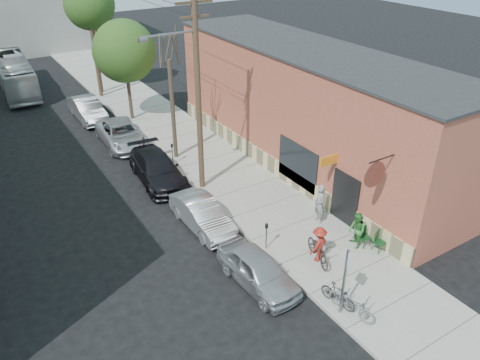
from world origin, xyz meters
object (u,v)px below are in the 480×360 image
utility_pole_near (197,90)px  patron_green (357,230)px  parking_meter_far (172,151)px  patio_chair_b (364,237)px  tree_leafy_far (89,5)px  patio_chair_a (379,242)px  patron_grey (319,204)px  car_3 (122,134)px  sign_post (345,276)px  parked_bike_b (352,303)px  car_0 (258,270)px  car_4 (87,109)px  bus (15,75)px  parking_meter_near (266,232)px  cyclist (319,244)px  tree_leafy_mid (124,51)px  car_1 (202,214)px  parked_bike_a (338,295)px  car_2 (157,169)px  tree_bare (173,111)px

utility_pole_near → patron_green: 9.76m
parking_meter_far → patron_green: (3.31, -11.28, -0.01)m
utility_pole_near → patron_green: size_ratio=6.06×
patio_chair_b → tree_leafy_far: bearing=112.2°
patio_chair_a → patio_chair_b: bearing=90.8°
patron_grey → car_3: (-4.66, 13.39, -0.41)m
parking_meter_far → sign_post: bearing=-89.6°
patron_grey → parked_bike_b: patron_grey is taller
patio_chair_a → car_3: (-5.40, 16.44, 0.11)m
patron_green → car_3: 16.40m
patio_chair_a → car_0: bearing=145.1°
car_4 → bus: (-3.10, 9.20, 0.62)m
parking_meter_far → parked_bike_b: size_ratio=0.66×
bus → parked_bike_b: bearing=-77.6°
parking_meter_near → cyclist: bearing=-52.9°
tree_leafy_mid → patron_green: tree_leafy_mid is taller
patio_chair_a → sign_post: bearing=-177.6°
parked_bike_b → car_1: 8.00m
cyclist → parked_bike_a: (-1.07, -2.36, -0.35)m
parking_meter_far → patron_green: patron_green is taller
parking_meter_near → utility_pole_near: utility_pole_near is taller
parked_bike_b → bus: bus is taller
car_0 → bus: 30.06m
parked_bike_b → car_2: 13.04m
patio_chair_b → parked_bike_b: bearing=-125.8°
cyclist → tree_leafy_mid: bearing=-102.2°
parked_bike_b → car_3: bearing=83.1°
cyclist → car_2: (-2.80, 9.96, -0.20)m
patron_green → bus: 31.40m
utility_pole_near → tree_leafy_mid: size_ratio=1.47×
tree_bare → patron_grey: bearing=-74.7°
utility_pole_near → patron_grey: utility_pole_near is taller
tree_leafy_far → cyclist: size_ratio=5.42×
patio_chair_a → parked_bike_b: parked_bike_b is taller
patio_chair_b → car_4: car_4 is taller
utility_pole_near → tree_bare: bearing=84.1°
car_2 → car_3: 5.58m
patron_green → parking_meter_near: bearing=-101.5°
patron_green → car_2: patron_green is taller
parked_bike_b → car_4: bearing=83.2°
tree_leafy_mid → bus: tree_leafy_mid is taller
parking_meter_far → utility_pole_near: utility_pole_near is taller
bus → tree_leafy_mid: bearing=-59.8°
tree_leafy_far → sign_post: bearing=-90.9°
patio_chair_b → bus: bus is taller
patio_chair_a → parked_bike_b: 4.12m
patio_chair_a → bus: 32.31m
utility_pole_near → car_0: utility_pole_near is taller
tree_bare → parked_bike_b: bearing=-90.7°
utility_pole_near → car_2: bearing=128.4°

